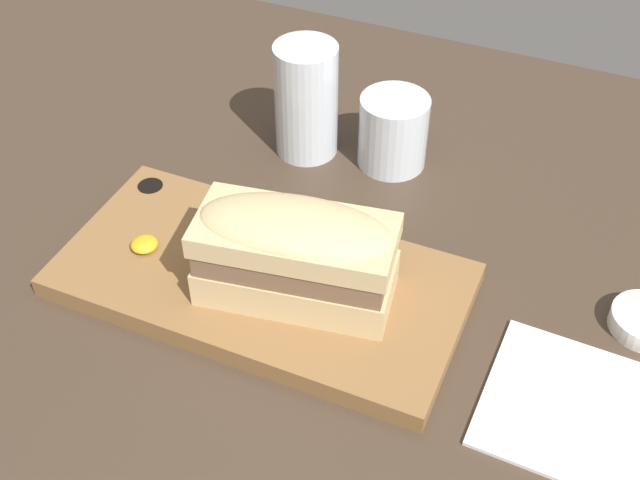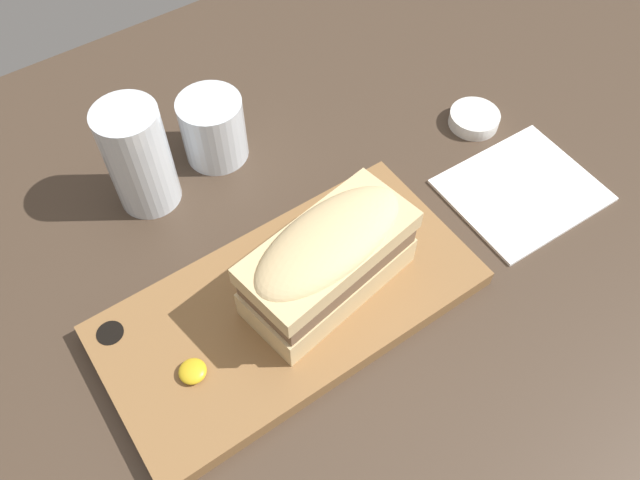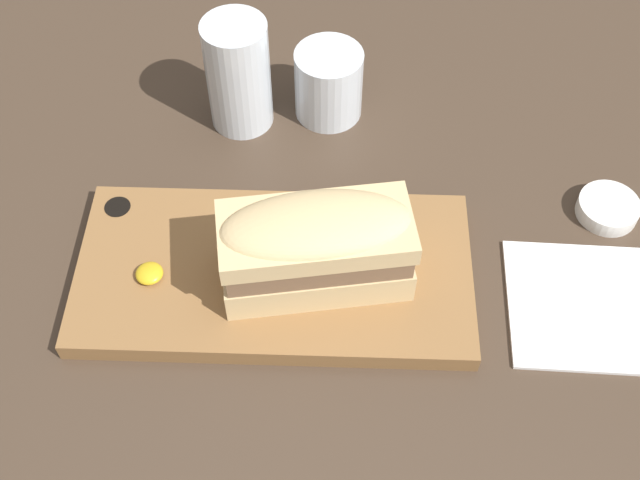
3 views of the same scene
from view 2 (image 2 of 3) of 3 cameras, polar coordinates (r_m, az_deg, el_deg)
The scene contains 8 objects.
dining_table at distance 64.74cm, azimuth 2.28°, elevation -5.20°, with size 144.40×105.32×2.00cm.
serving_board at distance 62.00cm, azimuth -2.80°, elevation -5.92°, with size 37.01×18.40×2.07cm.
sandwich at distance 57.66cm, azimuth 0.80°, elevation -1.67°, with size 17.86×10.29×9.19cm.
mustard_dollop at distance 58.30cm, azimuth -11.56°, elevation -11.69°, with size 2.55×2.55×1.02cm.
water_glass at distance 69.51cm, azimuth -16.10°, elevation 6.77°, with size 6.82×6.82×12.74cm.
wine_glass at distance 73.72cm, azimuth -9.70°, elevation 9.83°, with size 7.39×7.39×8.01cm.
napkin at distance 74.93cm, azimuth 17.97°, elevation 4.36°, with size 16.85×14.31×0.40cm.
condiment_dish at distance 80.48cm, azimuth 13.90°, elevation 10.70°, with size 6.13×6.13×1.70cm.
Camera 2 is at (-20.46, -24.99, 57.11)cm, focal length 35.00 mm.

